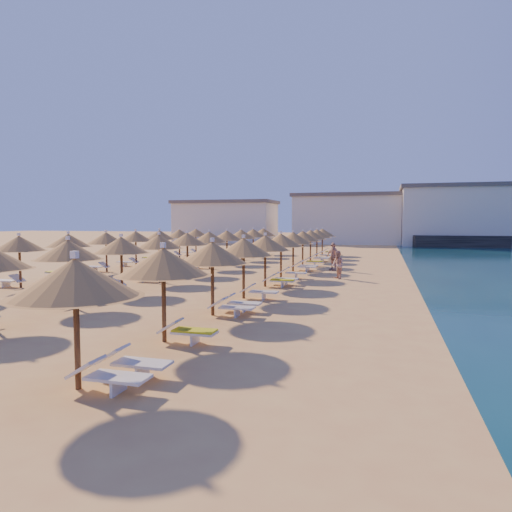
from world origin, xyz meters
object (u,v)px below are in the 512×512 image
(parasol_row_west, at_px, (187,240))
(parasol_row_east, at_px, (281,241))
(beachgoer_c, at_px, (333,256))
(beachgoer_b, at_px, (338,265))

(parasol_row_west, bearing_deg, parasol_row_east, 0.00)
(parasol_row_east, relative_size, parasol_row_west, 1.00)
(beachgoer_c, xyz_separation_m, beachgoer_b, (0.75, -4.52, -0.13))
(parasol_row_east, xyz_separation_m, parasol_row_west, (-5.90, 0.00, 0.00))
(parasol_row_east, bearing_deg, beachgoer_c, 63.42)
(parasol_row_east, height_order, beachgoer_c, parasol_row_east)
(parasol_row_west, height_order, beachgoer_c, parasol_row_west)
(beachgoer_b, bearing_deg, parasol_row_east, -113.14)
(beachgoer_c, relative_size, beachgoer_b, 1.16)
(beachgoer_c, distance_m, beachgoer_b, 4.58)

